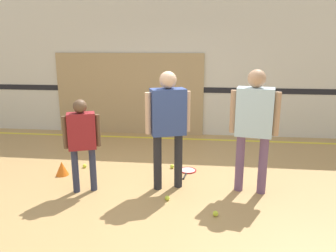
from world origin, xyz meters
name	(u,v)px	position (x,y,z in m)	size (l,w,h in m)	color
ground_plane	(151,192)	(0.00, 0.00, 0.00)	(16.00, 16.00, 0.00)	tan
wall_back	(174,63)	(0.00, 3.10, 1.60)	(16.00, 0.07, 3.20)	silver
wall_panel	(129,94)	(-1.00, 3.04, 0.91)	(3.35, 0.05, 1.82)	tan
floor_stripe	(171,138)	(0.00, 2.67, 0.00)	(14.40, 0.10, 0.01)	yellow
person_instructor	(168,118)	(0.22, 0.17, 1.03)	(0.60, 0.40, 1.67)	#232328
person_student_left	(82,136)	(-0.93, -0.07, 0.81)	(0.47, 0.32, 1.31)	#2D334C
person_student_right	(254,118)	(1.37, 0.18, 1.05)	(0.64, 0.35, 1.70)	#6B4C70
racket_spare_on_floor	(187,171)	(0.46, 0.82, 0.01)	(0.32, 0.53, 0.03)	red
tennis_ball_near_instructor	(167,198)	(0.25, -0.23, 0.03)	(0.07, 0.07, 0.07)	#CCE038
tennis_ball_by_spare_racket	(172,166)	(0.20, 0.93, 0.03)	(0.07, 0.07, 0.07)	#CCE038
tennis_ball_stray_left	(216,214)	(0.88, -0.57, 0.03)	(0.07, 0.07, 0.07)	#CCE038
tennis_ball_stray_right	(85,166)	(-1.26, 0.78, 0.03)	(0.07, 0.07, 0.07)	#CCE038
training_cone	(62,168)	(-1.50, 0.44, 0.11)	(0.20, 0.20, 0.22)	orange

